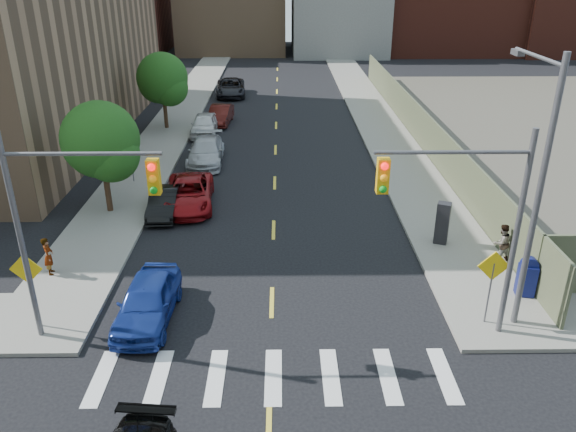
{
  "coord_description": "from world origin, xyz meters",
  "views": [
    {
      "loc": [
        0.36,
        -9.17,
        11.24
      ],
      "look_at": [
        0.63,
        11.13,
        2.0
      ],
      "focal_mm": 35.0,
      "sensor_mm": 36.0,
      "label": 1
    }
  ],
  "objects_px": {
    "pedestrian_east": "(502,243)",
    "parked_car_black": "(164,203)",
    "parked_car_grey": "(231,87)",
    "parked_car_white": "(204,125)",
    "parked_car_maroon": "(220,115)",
    "parked_car_red": "(189,193)",
    "pedestrian_west": "(48,256)",
    "mailbox": "(527,277)",
    "parked_car_blue": "(147,301)",
    "payphone": "(442,223)",
    "parked_car_silver": "(206,152)"
  },
  "relations": [
    {
      "from": "pedestrian_east",
      "to": "parked_car_black",
      "type": "bearing_deg",
      "value": -39.58
    },
    {
      "from": "parked_car_grey",
      "to": "parked_car_white",
      "type": "bearing_deg",
      "value": -98.04
    },
    {
      "from": "parked_car_maroon",
      "to": "pedestrian_east",
      "type": "relative_size",
      "value": 2.62
    },
    {
      "from": "parked_car_maroon",
      "to": "parked_car_red",
      "type": "bearing_deg",
      "value": -85.58
    },
    {
      "from": "pedestrian_west",
      "to": "parked_car_white",
      "type": "bearing_deg",
      "value": -25.29
    },
    {
      "from": "mailbox",
      "to": "pedestrian_east",
      "type": "xyz_separation_m",
      "value": [
        0.0,
        2.56,
        0.06
      ]
    },
    {
      "from": "parked_car_red",
      "to": "mailbox",
      "type": "height_order",
      "value": "mailbox"
    },
    {
      "from": "parked_car_black",
      "to": "parked_car_grey",
      "type": "distance_m",
      "value": 26.46
    },
    {
      "from": "parked_car_black",
      "to": "parked_car_blue",
      "type": "bearing_deg",
      "value": -85.08
    },
    {
      "from": "payphone",
      "to": "pedestrian_east",
      "type": "bearing_deg",
      "value": -16.87
    },
    {
      "from": "parked_car_black",
      "to": "parked_car_maroon",
      "type": "bearing_deg",
      "value": 84.12
    },
    {
      "from": "parked_car_black",
      "to": "pedestrian_west",
      "type": "xyz_separation_m",
      "value": [
        -3.32,
        -5.88,
        0.3
      ]
    },
    {
      "from": "parked_car_red",
      "to": "parked_car_grey",
      "type": "height_order",
      "value": "parked_car_grey"
    },
    {
      "from": "parked_car_silver",
      "to": "parked_car_grey",
      "type": "bearing_deg",
      "value": 88.67
    },
    {
      "from": "parked_car_white",
      "to": "pedestrian_west",
      "type": "relative_size",
      "value": 2.86
    },
    {
      "from": "parked_car_white",
      "to": "parked_car_grey",
      "type": "distance_m",
      "value": 12.74
    },
    {
      "from": "parked_car_red",
      "to": "mailbox",
      "type": "relative_size",
      "value": 3.3
    },
    {
      "from": "parked_car_blue",
      "to": "parked_car_maroon",
      "type": "distance_m",
      "value": 25.49
    },
    {
      "from": "parked_car_maroon",
      "to": "parked_car_black",
      "type": "bearing_deg",
      "value": -89.15
    },
    {
      "from": "pedestrian_west",
      "to": "pedestrian_east",
      "type": "distance_m",
      "value": 17.83
    },
    {
      "from": "parked_car_black",
      "to": "parked_car_silver",
      "type": "relative_size",
      "value": 0.75
    },
    {
      "from": "parked_car_maroon",
      "to": "parked_car_white",
      "type": "bearing_deg",
      "value": -101.22
    },
    {
      "from": "payphone",
      "to": "pedestrian_west",
      "type": "xyz_separation_m",
      "value": [
        -15.84,
        -2.43,
        -0.16
      ]
    },
    {
      "from": "mailbox",
      "to": "pedestrian_west",
      "type": "height_order",
      "value": "mailbox"
    },
    {
      "from": "parked_car_blue",
      "to": "parked_car_grey",
      "type": "xyz_separation_m",
      "value": [
        0.0,
        35.25,
        0.02
      ]
    },
    {
      "from": "parked_car_maroon",
      "to": "parked_car_silver",
      "type": "bearing_deg",
      "value": -85.41
    },
    {
      "from": "parked_car_blue",
      "to": "parked_car_red",
      "type": "xyz_separation_m",
      "value": [
        -0.05,
        9.78,
        -0.04
      ]
    },
    {
      "from": "parked_car_black",
      "to": "parked_car_maroon",
      "type": "relative_size",
      "value": 0.89
    },
    {
      "from": "parked_car_grey",
      "to": "mailbox",
      "type": "xyz_separation_m",
      "value": [
        13.4,
        -34.07,
        0.13
      ]
    },
    {
      "from": "payphone",
      "to": "parked_car_blue",
      "type": "bearing_deg",
      "value": -132.28
    },
    {
      "from": "parked_car_grey",
      "to": "pedestrian_west",
      "type": "bearing_deg",
      "value": -102.05
    },
    {
      "from": "parked_car_maroon",
      "to": "pedestrian_east",
      "type": "distance_m",
      "value": 25.55
    },
    {
      "from": "pedestrian_east",
      "to": "parked_car_silver",
      "type": "bearing_deg",
      "value": -63.72
    },
    {
      "from": "parked_car_red",
      "to": "payphone",
      "type": "bearing_deg",
      "value": -25.64
    },
    {
      "from": "parked_car_black",
      "to": "pedestrian_west",
      "type": "distance_m",
      "value": 6.76
    },
    {
      "from": "parked_car_red",
      "to": "parked_car_grey",
      "type": "xyz_separation_m",
      "value": [
        0.05,
        25.47,
        0.06
      ]
    },
    {
      "from": "parked_car_red",
      "to": "parked_car_silver",
      "type": "distance_m",
      "value": 6.65
    },
    {
      "from": "pedestrian_west",
      "to": "pedestrian_east",
      "type": "xyz_separation_m",
      "value": [
        17.81,
        0.81,
        0.03
      ]
    },
    {
      "from": "parked_car_maroon",
      "to": "payphone",
      "type": "relative_size",
      "value": 2.26
    },
    {
      "from": "parked_car_maroon",
      "to": "payphone",
      "type": "height_order",
      "value": "payphone"
    },
    {
      "from": "parked_car_blue",
      "to": "parked_car_black",
      "type": "xyz_separation_m",
      "value": [
        -1.09,
        8.82,
        -0.12
      ]
    },
    {
      "from": "pedestrian_east",
      "to": "parked_car_maroon",
      "type": "bearing_deg",
      "value": -78.64
    },
    {
      "from": "parked_car_blue",
      "to": "payphone",
      "type": "relative_size",
      "value": 2.35
    },
    {
      "from": "parked_car_silver",
      "to": "parked_car_maroon",
      "type": "bearing_deg",
      "value": 88.67
    },
    {
      "from": "parked_car_blue",
      "to": "parked_car_maroon",
      "type": "relative_size",
      "value": 1.04
    },
    {
      "from": "parked_car_grey",
      "to": "parked_car_red",
      "type": "bearing_deg",
      "value": -94.38
    },
    {
      "from": "parked_car_blue",
      "to": "parked_car_red",
      "type": "relative_size",
      "value": 0.86
    },
    {
      "from": "parked_car_grey",
      "to": "pedestrian_west",
      "type": "xyz_separation_m",
      "value": [
        -4.41,
        -32.32,
        0.15
      ]
    },
    {
      "from": "parked_car_maroon",
      "to": "parked_car_grey",
      "type": "xyz_separation_m",
      "value": [
        0.0,
        9.76,
        0.07
      ]
    },
    {
      "from": "parked_car_silver",
      "to": "parked_car_black",
      "type": "bearing_deg",
      "value": -99.48
    }
  ]
}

